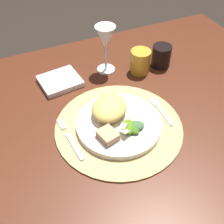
{
  "coord_description": "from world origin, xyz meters",
  "views": [
    {
      "loc": [
        -0.21,
        -0.58,
        1.35
      ],
      "look_at": [
        0.04,
        -0.01,
        0.74
      ],
      "focal_mm": 45.39,
      "sensor_mm": 36.0,
      "label": 1
    }
  ],
  "objects_px": {
    "fork": "(71,141)",
    "amber_tumbler": "(140,61)",
    "spoon": "(158,106)",
    "wine_glass": "(105,39)",
    "napkin": "(60,81)",
    "dark_tumbler": "(161,56)",
    "dinner_plate": "(119,124)",
    "dining_table": "(99,147)"
  },
  "relations": [
    {
      "from": "napkin",
      "to": "wine_glass",
      "type": "relative_size",
      "value": 0.77
    },
    {
      "from": "amber_tumbler",
      "to": "fork",
      "type": "bearing_deg",
      "value": -146.55
    },
    {
      "from": "fork",
      "to": "napkin",
      "type": "distance_m",
      "value": 0.27
    },
    {
      "from": "wine_glass",
      "to": "dining_table",
      "type": "bearing_deg",
      "value": -119.18
    },
    {
      "from": "napkin",
      "to": "amber_tumbler",
      "type": "distance_m",
      "value": 0.3
    },
    {
      "from": "dark_tumbler",
      "to": "dinner_plate",
      "type": "bearing_deg",
      "value": -140.8
    },
    {
      "from": "dining_table",
      "to": "dinner_plate",
      "type": "distance_m",
      "value": 0.18
    },
    {
      "from": "dark_tumbler",
      "to": "napkin",
      "type": "bearing_deg",
      "value": 173.03
    },
    {
      "from": "dinner_plate",
      "to": "amber_tumbler",
      "type": "height_order",
      "value": "amber_tumbler"
    },
    {
      "from": "fork",
      "to": "amber_tumbler",
      "type": "distance_m",
      "value": 0.41
    },
    {
      "from": "napkin",
      "to": "dinner_plate",
      "type": "bearing_deg",
      "value": -69.75
    },
    {
      "from": "dining_table",
      "to": "spoon",
      "type": "distance_m",
      "value": 0.25
    },
    {
      "from": "wine_glass",
      "to": "dinner_plate",
      "type": "bearing_deg",
      "value": -105.5
    },
    {
      "from": "fork",
      "to": "dark_tumbler",
      "type": "xyz_separation_m",
      "value": [
        0.43,
        0.22,
        0.03
      ]
    },
    {
      "from": "dinner_plate",
      "to": "amber_tumbler",
      "type": "relative_size",
      "value": 2.96
    },
    {
      "from": "spoon",
      "to": "fork",
      "type": "bearing_deg",
      "value": -175.55
    },
    {
      "from": "spoon",
      "to": "amber_tumbler",
      "type": "xyz_separation_m",
      "value": [
        0.04,
        0.2,
        0.03
      ]
    },
    {
      "from": "dinner_plate",
      "to": "napkin",
      "type": "relative_size",
      "value": 1.89
    },
    {
      "from": "spoon",
      "to": "wine_glass",
      "type": "distance_m",
      "value": 0.29
    },
    {
      "from": "dining_table",
      "to": "dark_tumbler",
      "type": "relative_size",
      "value": 17.96
    },
    {
      "from": "fork",
      "to": "wine_glass",
      "type": "height_order",
      "value": "wine_glass"
    },
    {
      "from": "dinner_plate",
      "to": "napkin",
      "type": "xyz_separation_m",
      "value": [
        -0.1,
        0.27,
        -0.01
      ]
    },
    {
      "from": "spoon",
      "to": "dark_tumbler",
      "type": "distance_m",
      "value": 0.24
    },
    {
      "from": "fork",
      "to": "napkin",
      "type": "relative_size",
      "value": 1.29
    },
    {
      "from": "dinner_plate",
      "to": "wine_glass",
      "type": "bearing_deg",
      "value": 74.5
    },
    {
      "from": "fork",
      "to": "napkin",
      "type": "height_order",
      "value": "napkin"
    },
    {
      "from": "dining_table",
      "to": "napkin",
      "type": "bearing_deg",
      "value": 105.36
    },
    {
      "from": "napkin",
      "to": "amber_tumbler",
      "type": "bearing_deg",
      "value": -9.37
    },
    {
      "from": "dining_table",
      "to": "fork",
      "type": "xyz_separation_m",
      "value": [
        -0.11,
        -0.06,
        0.15
      ]
    },
    {
      "from": "dinner_plate",
      "to": "napkin",
      "type": "height_order",
      "value": "dinner_plate"
    },
    {
      "from": "fork",
      "to": "dark_tumbler",
      "type": "height_order",
      "value": "dark_tumbler"
    },
    {
      "from": "spoon",
      "to": "wine_glass",
      "type": "xyz_separation_m",
      "value": [
        -0.07,
        0.26,
        0.12
      ]
    },
    {
      "from": "dining_table",
      "to": "dark_tumbler",
      "type": "xyz_separation_m",
      "value": [
        0.32,
        0.16,
        0.19
      ]
    },
    {
      "from": "dining_table",
      "to": "dinner_plate",
      "type": "xyz_separation_m",
      "value": [
        0.04,
        -0.06,
        0.16
      ]
    },
    {
      "from": "spoon",
      "to": "dark_tumbler",
      "type": "bearing_deg",
      "value": 57.46
    },
    {
      "from": "dining_table",
      "to": "fork",
      "type": "relative_size",
      "value": 8.5
    },
    {
      "from": "dinner_plate",
      "to": "spoon",
      "type": "distance_m",
      "value": 0.15
    },
    {
      "from": "dining_table",
      "to": "wine_glass",
      "type": "xyz_separation_m",
      "value": [
        0.12,
        0.22,
        0.27
      ]
    },
    {
      "from": "dinner_plate",
      "to": "amber_tumbler",
      "type": "distance_m",
      "value": 0.3
    },
    {
      "from": "spoon",
      "to": "dining_table",
      "type": "bearing_deg",
      "value": 168.56
    },
    {
      "from": "dining_table",
      "to": "amber_tumbler",
      "type": "distance_m",
      "value": 0.34
    },
    {
      "from": "fork",
      "to": "amber_tumbler",
      "type": "relative_size",
      "value": 2.02
    }
  ]
}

